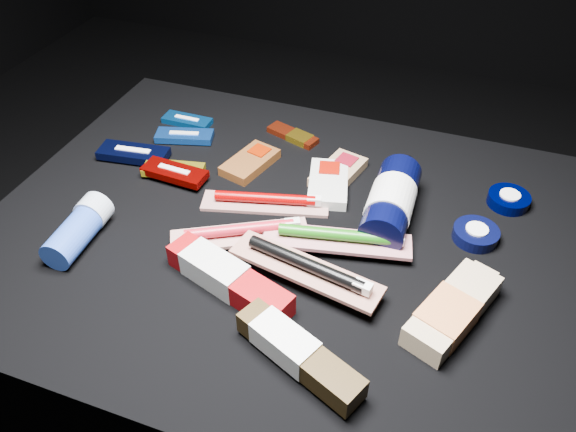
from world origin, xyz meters
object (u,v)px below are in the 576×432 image
(toothpaste_carton_red, at_px, (224,276))
(bodywash_bottle, at_px, (452,312))
(lotion_bottle, at_px, (391,202))
(deodorant_stick, at_px, (79,229))

(toothpaste_carton_red, bearing_deg, bodywash_bottle, 26.99)
(bodywash_bottle, bearing_deg, toothpaste_carton_red, -149.53)
(lotion_bottle, xyz_separation_m, deodorant_stick, (-0.46, -0.23, -0.01))
(toothpaste_carton_red, bearing_deg, lotion_bottle, 67.86)
(lotion_bottle, xyz_separation_m, bodywash_bottle, (0.13, -0.19, -0.02))
(deodorant_stick, bearing_deg, lotion_bottle, 23.00)
(lotion_bottle, bearing_deg, toothpaste_carton_red, -131.72)
(lotion_bottle, height_order, deodorant_stick, lotion_bottle)
(deodorant_stick, bearing_deg, bodywash_bottle, 0.86)
(lotion_bottle, distance_m, deodorant_stick, 0.51)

